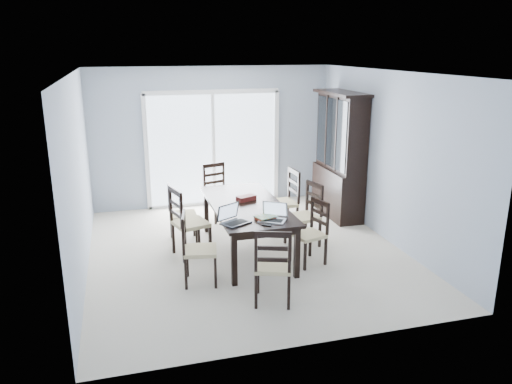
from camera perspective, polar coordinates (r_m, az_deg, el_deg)
floor at (r=7.46m, az=-1.08°, el=-6.85°), size 5.00×5.00×0.00m
ceiling at (r=6.87m, az=-1.19°, el=13.51°), size 5.00×5.00×0.00m
back_wall at (r=9.45m, az=-4.94°, el=6.27°), size 4.50×0.02×2.60m
wall_left at (r=6.87m, az=-19.63°, el=1.58°), size 0.02×5.00×2.60m
wall_right at (r=7.91m, az=14.90°, el=3.82°), size 0.02×5.00×2.60m
balcony at (r=10.71m, az=-5.77°, el=0.03°), size 4.50×2.00×0.10m
railing at (r=11.53m, az=-6.72°, el=4.23°), size 4.50×0.06×1.10m
dining_table at (r=7.23m, az=-1.10°, el=-1.94°), size 1.00×2.20×0.75m
china_hutch at (r=8.93m, az=9.53°, el=4.02°), size 0.50×1.38×2.20m
sliding_door at (r=9.47m, az=-4.89°, el=4.97°), size 2.52×0.05×2.18m
chair_left_near at (r=6.37m, az=-7.25°, el=-5.58°), size 0.49×0.48×1.08m
chair_left_mid at (r=7.16m, az=-8.24°, el=-2.64°), size 0.56×0.55×1.19m
chair_left_far at (r=7.75m, az=-9.05°, el=-1.75°), size 0.43×0.41×1.06m
chair_right_near at (r=6.98m, az=6.60°, el=-3.78°), size 0.49×0.48×1.04m
chair_right_mid at (r=7.59m, az=5.99°, el=-1.78°), size 0.52×0.51×1.11m
chair_right_far at (r=8.12m, az=3.57°, el=-0.22°), size 0.49×0.47×1.19m
chair_end_near at (r=5.78m, az=1.95°, el=-7.65°), size 0.54×0.54×1.11m
chair_end_far at (r=8.76m, az=-4.49°, el=0.76°), size 0.53×0.54×1.13m
laptop_dark at (r=6.39m, az=-2.34°, el=-3.14°), size 0.43×0.39×0.24m
laptop_silver at (r=6.48m, az=1.89°, el=-2.87°), size 0.41×0.38×0.23m
book_stack at (r=6.56m, az=1.07°, el=-2.93°), size 0.31×0.27×0.04m
cell_phone at (r=6.33m, az=1.27°, el=-3.81°), size 0.13×0.11×0.01m
game_box at (r=7.35m, az=-1.13°, el=-0.71°), size 0.31×0.23×0.07m
hot_tub at (r=10.53m, az=-7.41°, el=2.50°), size 2.03×1.89×0.90m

